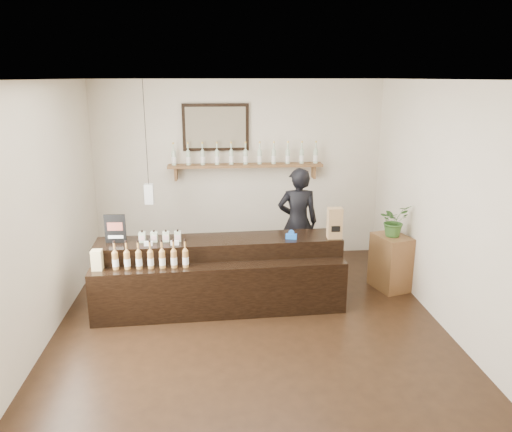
{
  "coord_description": "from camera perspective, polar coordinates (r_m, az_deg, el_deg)",
  "views": [
    {
      "loc": [
        -0.36,
        -5.29,
        2.83
      ],
      "look_at": [
        0.13,
        0.7,
        1.15
      ],
      "focal_mm": 35.0,
      "sensor_mm": 36.0,
      "label": 1
    }
  ],
  "objects": [
    {
      "name": "tape_dispenser",
      "position": [
        6.29,
        4.05,
        -2.23
      ],
      "size": [
        0.15,
        0.09,
        0.12
      ],
      "color": "blue",
      "rests_on": "counter"
    },
    {
      "name": "shopkeeper",
      "position": [
        7.2,
        4.8,
        0.08
      ],
      "size": [
        0.67,
        0.45,
        1.81
      ],
      "primitive_type": "imported",
      "rotation": [
        0.0,
        0.0,
        3.11
      ],
      "color": "black",
      "rests_on": "ground"
    },
    {
      "name": "back_wall_decor",
      "position": [
        7.74,
        -3.11,
        7.66
      ],
      "size": [
        2.66,
        0.96,
        1.69
      ],
      "color": "brown",
      "rests_on": "ground"
    },
    {
      "name": "ground",
      "position": [
        6.01,
        -0.67,
        -12.45
      ],
      "size": [
        5.0,
        5.0,
        0.0
      ],
      "primitive_type": "plane",
      "color": "black",
      "rests_on": "ground"
    },
    {
      "name": "room_shell",
      "position": [
        5.42,
        -0.73,
        3.65
      ],
      "size": [
        5.0,
        5.0,
        5.0
      ],
      "color": "beige",
      "rests_on": "ground"
    },
    {
      "name": "paper_bag",
      "position": [
        6.34,
        8.98,
        -0.81
      ],
      "size": [
        0.18,
        0.14,
        0.39
      ],
      "color": "olive",
      "rests_on": "counter"
    },
    {
      "name": "side_cabinet",
      "position": [
        7.1,
        15.13,
        -5.11
      ],
      "size": [
        0.51,
        0.61,
        0.76
      ],
      "color": "brown",
      "rests_on": "ground"
    },
    {
      "name": "promo_sign",
      "position": [
        6.33,
        -15.79,
        -1.41
      ],
      "size": [
        0.26,
        0.03,
        0.36
      ],
      "color": "black",
      "rests_on": "counter"
    },
    {
      "name": "potted_plant",
      "position": [
        6.92,
        15.48,
        -0.51
      ],
      "size": [
        0.49,
        0.47,
        0.43
      ],
      "primitive_type": "imported",
      "rotation": [
        0.0,
        0.0,
        0.46
      ],
      "color": "#356127",
      "rests_on": "side_cabinet"
    },
    {
      "name": "counter",
      "position": [
        6.35,
        -4.18,
        -6.82
      ],
      "size": [
        3.1,
        0.96,
        1.01
      ],
      "color": "black",
      "rests_on": "ground"
    }
  ]
}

